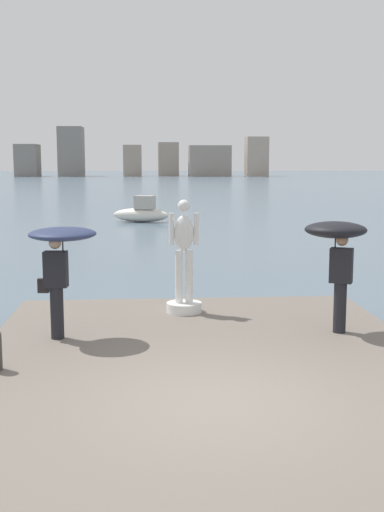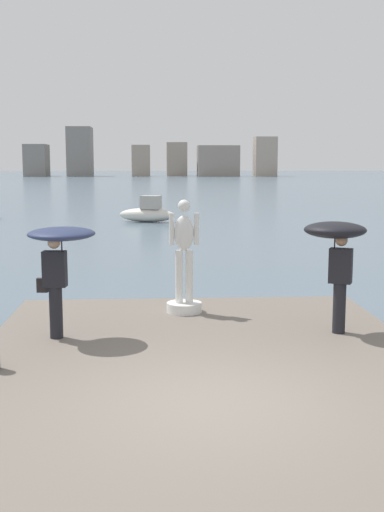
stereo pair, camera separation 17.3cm
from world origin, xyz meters
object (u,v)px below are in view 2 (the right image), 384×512
at_px(statue_white_figure, 184,270).
at_px(boat_near, 148,213).
at_px(onlooker_right, 336,243).
at_px(onlooker_left, 59,249).

xyz_separation_m(statue_white_figure, boat_near, (-0.93, 23.82, -0.72)).
distance_m(onlooker_right, boat_near, 25.75).
xyz_separation_m(statue_white_figure, onlooker_right, (2.54, -1.65, 0.72)).
xyz_separation_m(onlooker_left, onlooker_right, (4.70, 0.08, 0.06)).
bearing_deg(onlooker_left, onlooker_right, 0.99).
height_order(onlooker_right, boat_near, onlooker_right).
bearing_deg(boat_near, onlooker_right, -82.26).
xyz_separation_m(onlooker_left, boat_near, (1.23, 25.56, -1.38)).
relative_size(onlooker_left, boat_near, 0.55).
bearing_deg(onlooker_left, boat_near, 87.24).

